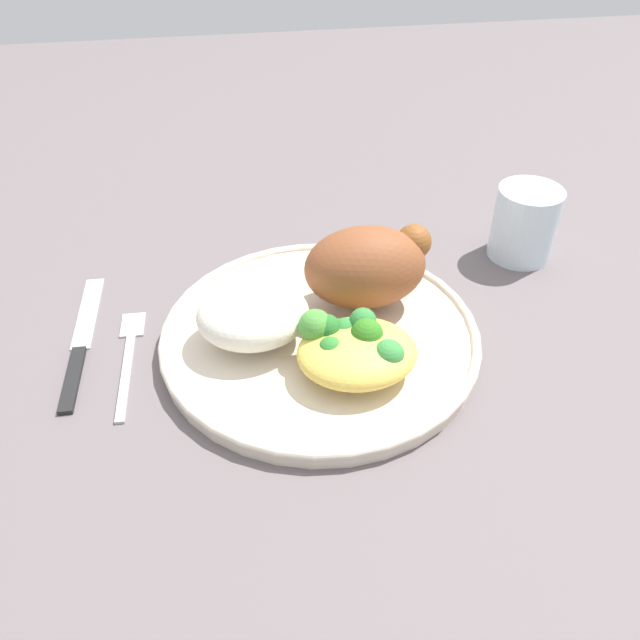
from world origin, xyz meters
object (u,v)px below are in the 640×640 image
(mac_cheese_with_broccoli, at_px, (355,348))
(fork, at_px, (128,355))
(rice_pile, at_px, (253,313))
(water_glass, at_px, (525,223))
(knife, at_px, (79,349))
(roasted_chicken, at_px, (368,266))
(plate, at_px, (320,335))

(mac_cheese_with_broccoli, relative_size, fork, 0.71)
(rice_pile, relative_size, mac_cheese_with_broccoli, 0.98)
(rice_pile, xyz_separation_m, fork, (-0.11, 0.01, -0.04))
(rice_pile, bearing_deg, fork, 177.14)
(fork, bearing_deg, water_glass, 13.94)
(mac_cheese_with_broccoli, bearing_deg, knife, 162.33)
(fork, height_order, water_glass, water_glass)
(knife, relative_size, water_glass, 2.42)
(rice_pile, xyz_separation_m, knife, (-0.16, 0.02, -0.04))
(roasted_chicken, relative_size, water_glass, 1.54)
(mac_cheese_with_broccoli, bearing_deg, plate, 111.80)
(plate, xyz_separation_m, fork, (-0.17, 0.01, -0.01))
(plate, height_order, water_glass, water_glass)
(rice_pile, height_order, mac_cheese_with_broccoli, rice_pile)
(knife, bearing_deg, mac_cheese_with_broccoli, -17.67)
(roasted_chicken, bearing_deg, rice_pile, -163.30)
(roasted_chicken, xyz_separation_m, knife, (-0.27, -0.01, -0.05))
(rice_pile, distance_m, knife, 0.16)
(plate, xyz_separation_m, knife, (-0.22, 0.02, -0.01))
(plate, height_order, mac_cheese_with_broccoli, mac_cheese_with_broccoli)
(plate, distance_m, knife, 0.22)
(rice_pile, relative_size, knife, 0.52)
(roasted_chicken, xyz_separation_m, water_glass, (0.19, 0.08, -0.02))
(knife, bearing_deg, water_glass, 10.76)
(rice_pile, relative_size, water_glass, 1.25)
(mac_cheese_with_broccoli, distance_m, fork, 0.21)
(plate, relative_size, roasted_chicken, 2.40)
(plate, distance_m, fork, 0.17)
(roasted_chicken, bearing_deg, plate, -144.47)
(mac_cheese_with_broccoli, bearing_deg, rice_pile, 145.58)
(roasted_chicken, xyz_separation_m, fork, (-0.22, -0.03, -0.05))
(roasted_chicken, height_order, water_glass, roasted_chicken)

